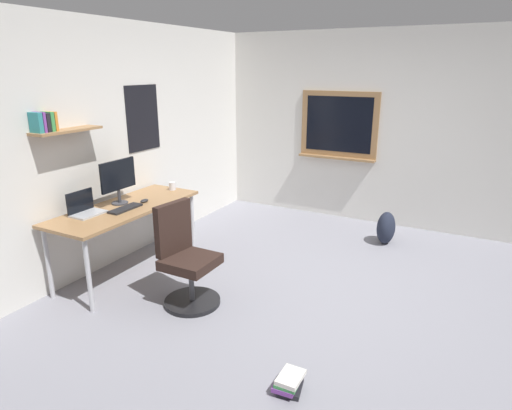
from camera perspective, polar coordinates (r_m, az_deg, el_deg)
name	(u,v)px	position (r m, az deg, el deg)	size (l,w,h in m)	color
ground_plane	(326,298)	(4.36, 9.02, -11.77)	(5.20, 5.20, 0.00)	gray
wall_back	(123,143)	(5.20, -16.85, 7.70)	(5.00, 0.30, 2.60)	silver
wall_right	(390,130)	(6.25, 16.97, 9.20)	(0.22, 5.00, 2.60)	silver
desk	(126,212)	(4.75, -16.49, -0.91)	(1.66, 0.65, 0.74)	#997047
office_chair	(186,262)	(4.12, -9.10, -7.26)	(0.52, 0.52, 0.95)	black
laptop	(85,209)	(4.58, -21.24, -0.46)	(0.31, 0.21, 0.23)	#ADAFB5
monitor_primary	(118,179)	(4.76, -17.40, 3.27)	(0.46, 0.17, 0.46)	#38383D
keyboard	(125,209)	(4.61, -16.56, -0.44)	(0.37, 0.13, 0.02)	black
computer_mouse	(144,201)	(4.80, -14.25, 0.54)	(0.10, 0.06, 0.03)	#262628
coffee_mug	(172,186)	(5.22, -10.77, 2.43)	(0.08, 0.08, 0.09)	silver
backpack	(386,228)	(5.71, 16.46, -2.86)	(0.32, 0.22, 0.41)	#1E2333
book_stack_on_floor	(289,382)	(3.24, 4.33, -21.91)	(0.25, 0.20, 0.13)	black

